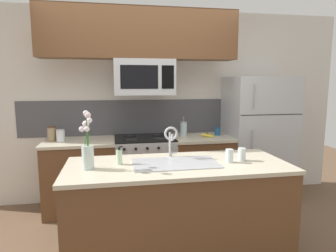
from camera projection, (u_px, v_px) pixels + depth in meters
ground_plane at (154, 240)px, 3.13m from camera, size 10.00×10.00×0.00m
rear_partition at (162, 106)px, 4.24m from camera, size 5.20×0.10×2.60m
splash_band at (142, 117)px, 4.16m from camera, size 3.26×0.01×0.48m
back_counter_left at (81, 176)px, 3.80m from camera, size 0.89×0.65×0.91m
back_counter_right at (201, 169)px, 4.08m from camera, size 0.80×0.65×0.91m
stove_range at (145, 172)px, 3.94m from camera, size 0.76×0.64×0.93m
microwave at (144, 77)px, 3.74m from camera, size 0.74×0.40×0.43m
upper_cabinet_band at (140, 34)px, 3.63m from camera, size 2.40×0.34×0.60m
refrigerator at (257, 138)px, 4.19m from camera, size 0.88×0.74×1.70m
storage_jar_tall at (52, 134)px, 3.69m from camera, size 0.10×0.10×0.19m
storage_jar_medium at (61, 136)px, 3.64m from camera, size 0.10×0.10×0.15m
banana_bunch at (208, 135)px, 3.96m from camera, size 0.19×0.12×0.08m
french_press at (184, 129)px, 4.02m from camera, size 0.09×0.09×0.27m
coffee_tin at (218, 131)px, 4.10m from camera, size 0.08×0.08×0.11m
island_counter at (178, 211)px, 2.76m from camera, size 1.99×0.83×0.91m
kitchen_sink at (175, 171)px, 2.70m from camera, size 0.76×0.44×0.16m
sink_faucet at (171, 138)px, 2.87m from camera, size 0.14×0.14×0.31m
dish_soap_bottle at (119, 157)px, 2.65m from camera, size 0.06×0.05×0.16m
drinking_glass at (229, 156)px, 2.72m from camera, size 0.07×0.07×0.12m
spare_glass at (242, 154)px, 2.78m from camera, size 0.07×0.07×0.12m
flower_vase at (88, 151)px, 2.50m from camera, size 0.11×0.18×0.50m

